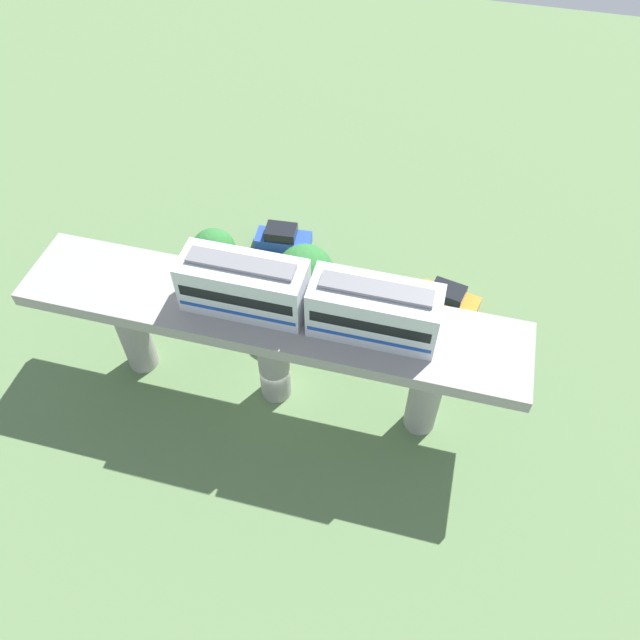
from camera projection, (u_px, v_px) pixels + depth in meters
name	position (u px, v px, depth m)	size (l,w,h in m)	color
ground_plane	(277.00, 391.00, 39.84)	(120.00, 120.00, 0.00)	#5B7A4C
viaduct	(271.00, 332.00, 35.21)	(5.20, 28.00, 8.02)	#999691
train	(308.00, 297.00, 32.13)	(2.64, 13.55, 3.24)	silver
parked_car_orange	(448.00, 299.00, 43.84)	(2.65, 4.49, 1.76)	orange
parked_car_blue	(283.00, 238.00, 47.76)	(2.14, 4.33, 1.76)	#284CB7
tree_near_viaduct	(214.00, 251.00, 43.86)	(3.16, 3.16, 4.47)	brown
tree_mid_lot	(305.00, 274.00, 40.67)	(3.89, 3.89, 6.11)	brown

